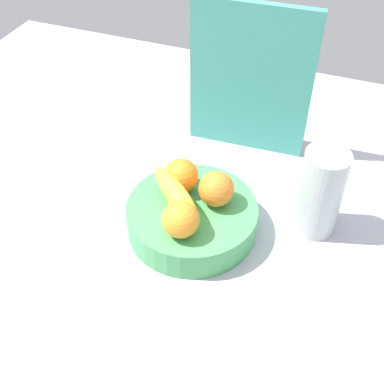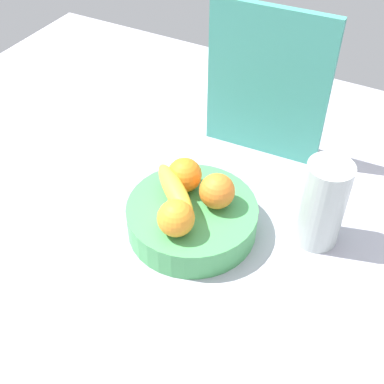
{
  "view_description": "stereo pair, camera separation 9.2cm",
  "coord_description": "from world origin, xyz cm",
  "views": [
    {
      "loc": [
        25.24,
        -70.51,
        77.59
      ],
      "look_at": [
        -0.52,
        -2.95,
        10.34
      ],
      "focal_mm": 47.59,
      "sensor_mm": 36.0,
      "label": 1
    },
    {
      "loc": [
        33.65,
        -66.67,
        77.59
      ],
      "look_at": [
        -0.52,
        -2.95,
        10.34
      ],
      "focal_mm": 47.59,
      "sensor_mm": 36.0,
      "label": 2
    }
  ],
  "objects": [
    {
      "name": "banana_bunch",
      "position": [
        -2.97,
        -4.75,
        9.44
      ],
      "size": [
        15.49,
        16.7,
        6.2
      ],
      "color": "yellow",
      "rests_on": "fruit_bowl"
    },
    {
      "name": "cutting_board",
      "position": [
        1.51,
        28.59,
        18.0
      ],
      "size": [
        28.05,
        3.2,
        36.0
      ],
      "primitive_type": "cube",
      "rotation": [
        0.0,
        0.0,
        0.05
      ],
      "color": "teal",
      "rests_on": "ground_plane"
    },
    {
      "name": "orange_front_left",
      "position": [
        3.46,
        -0.41,
        9.9
      ],
      "size": [
        7.12,
        7.12,
        7.12
      ],
      "primitive_type": "sphere",
      "color": "orange",
      "rests_on": "fruit_bowl"
    },
    {
      "name": "orange_center",
      "position": [
        0.11,
        -10.22,
        9.9
      ],
      "size": [
        7.12,
        7.12,
        7.12
      ],
      "primitive_type": "sphere",
      "color": "orange",
      "rests_on": "fruit_bowl"
    },
    {
      "name": "orange_front_right",
      "position": [
        -4.49,
        1.21,
        9.9
      ],
      "size": [
        7.12,
        7.12,
        7.12
      ],
      "primitive_type": "sphere",
      "color": "orange",
      "rests_on": "fruit_bowl"
    },
    {
      "name": "ground_plane",
      "position": [
        0.0,
        0.0,
        -1.5
      ],
      "size": [
        180.0,
        140.0,
        3.0
      ],
      "primitive_type": "cube",
      "color": "#ACABBA"
    },
    {
      "name": "thermos_tumbler",
      "position": [
        22.78,
        6.68,
        9.54
      ],
      "size": [
        8.77,
        8.77,
        19.07
      ],
      "primitive_type": "cylinder",
      "color": "#B2BDB8",
      "rests_on": "ground_plane"
    },
    {
      "name": "fruit_bowl",
      "position": [
        -0.52,
        -2.95,
        3.17
      ],
      "size": [
        26.56,
        26.56,
        6.34
      ],
      "primitive_type": "cylinder",
      "color": "#48A25A",
      "rests_on": "ground_plane"
    }
  ]
}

